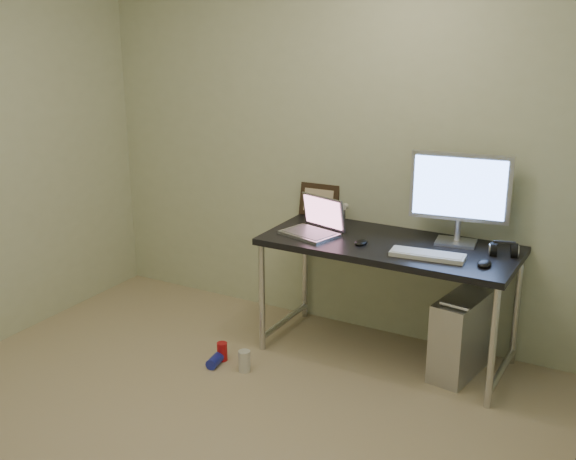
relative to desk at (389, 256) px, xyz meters
The scene contains 17 objects.
floor 1.66m from the desk, 110.59° to the right, with size 3.50×3.50×0.00m, color tan.
wall_back 0.86m from the desk, 148.05° to the left, with size 3.50×0.02×2.50m, color beige.
desk is the anchor object (origin of this frame).
tower_computer 0.63m from the desk, ahead, with size 0.27×0.49×0.52m.
cable_a 0.57m from the desk, 33.95° to the left, with size 0.01×0.01×0.70m, color black.
cable_b 0.64m from the desk, 27.24° to the left, with size 0.01×0.01×0.72m, color black.
can_red 1.18m from the desk, 147.70° to the right, with size 0.06×0.06×0.12m, color red.
can_white 1.08m from the desk, 138.23° to the right, with size 0.07×0.07×0.13m, color silver.
can_blue 1.24m from the desk, 143.77° to the right, with size 0.07×0.07×0.12m, color #1F27AE.
laptop 0.50m from the desk, behind, with size 0.39×0.34×0.23m.
monitor 0.56m from the desk, 27.48° to the left, with size 0.58×0.20×0.55m.
keyboard 0.33m from the desk, 25.96° to the right, with size 0.42×0.14×0.03m, color silver.
mouse_right 0.62m from the desk, 11.17° to the right, with size 0.08×0.12×0.04m, color black.
mouse_left 0.20m from the desk, 142.37° to the right, with size 0.07×0.11×0.04m, color black.
headphones 0.67m from the desk, ahead, with size 0.17×0.10×0.10m.
picture_frame 0.72m from the desk, 153.80° to the left, with size 0.27×0.03×0.22m, color black.
webcam 0.52m from the desk, 147.31° to the left, with size 0.04×0.04×0.12m.
Camera 1 is at (1.98, -2.45, 2.12)m, focal length 45.00 mm.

